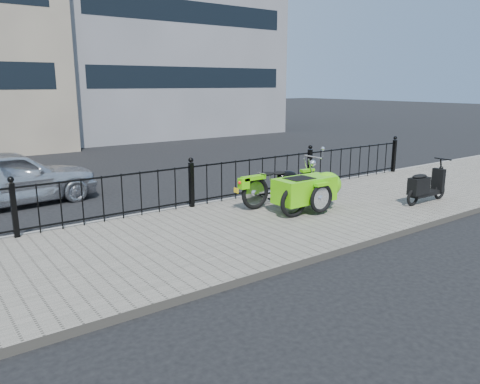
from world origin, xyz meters
TOP-DOWN VIEW (x-y plane):
  - ground at (0.00, 0.00)m, footprint 120.00×120.00m
  - sidewalk at (0.00, -0.50)m, footprint 30.00×3.80m
  - curb at (0.00, 1.44)m, footprint 30.00×0.10m
  - iron_fence at (0.00, 1.30)m, footprint 14.11×0.11m
  - motorcycle_sidecar at (1.85, -0.28)m, footprint 2.28×1.48m
  - scooter at (4.33, -1.46)m, footprint 1.41×0.41m
  - spare_tire at (1.21, -0.61)m, footprint 0.64×0.13m
  - sedan_car at (-3.04, 4.21)m, footprint 3.92×1.89m

SIDE VIEW (x-z plane):
  - ground at x=0.00m, z-range 0.00..0.00m
  - sidewalk at x=0.00m, z-range 0.00..0.12m
  - curb at x=0.00m, z-range 0.00..0.12m
  - spare_tire at x=1.21m, z-range 0.12..0.76m
  - scooter at x=4.33m, z-range 0.01..0.97m
  - iron_fence at x=0.00m, z-range 0.05..1.12m
  - motorcycle_sidecar at x=1.85m, z-range 0.10..1.09m
  - sedan_car at x=-3.04m, z-range 0.00..1.29m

